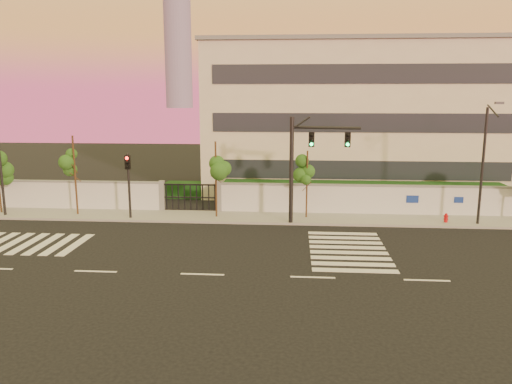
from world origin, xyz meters
TOP-DOWN VIEW (x-y plane):
  - ground at (0.00, 0.00)m, footprint 120.00×120.00m
  - sidewalk at (0.00, 10.50)m, footprint 60.00×3.00m
  - perimeter_wall at (0.10, 12.00)m, footprint 60.00×0.36m
  - hedge_row at (1.17, 14.74)m, footprint 41.00×4.25m
  - institutional_building at (9.00, 21.99)m, footprint 24.40×12.40m
  - distant_skyscraper at (-65.00, 280.00)m, footprint 16.00×16.00m
  - road_markings at (-1.58, 3.76)m, footprint 57.00×7.62m
  - street_tree_c at (-10.34, 10.33)m, footprint 1.51×1.20m
  - street_tree_d at (-0.92, 10.38)m, footprint 1.48×1.18m
  - street_tree_e at (4.97, 10.63)m, footprint 1.34×1.07m
  - traffic_signal_main at (4.79, 9.16)m, footprint 4.23×0.88m
  - traffic_signal_secondary at (-6.50, 9.59)m, footprint 0.34×0.34m
  - streetlight_east at (15.56, 9.57)m, footprint 0.46×1.84m
  - fire_hydrant at (13.68, 9.92)m, footprint 0.29×0.27m

SIDE VIEW (x-z plane):
  - ground at x=0.00m, z-range 0.00..0.00m
  - road_markings at x=-1.58m, z-range 0.00..0.02m
  - sidewalk at x=0.00m, z-range 0.00..0.15m
  - fire_hydrant at x=13.68m, z-range 0.00..0.73m
  - hedge_row at x=1.17m, z-range -0.08..1.72m
  - perimeter_wall at x=0.10m, z-range -0.03..2.17m
  - traffic_signal_secondary at x=-6.50m, z-range 0.59..4.97m
  - street_tree_e at x=4.97m, z-range 1.06..5.57m
  - street_tree_d at x=-0.92m, z-range 1.20..6.29m
  - street_tree_c at x=-10.34m, z-range 1.27..6.68m
  - streetlight_east at x=15.56m, z-range 0.31..7.95m
  - traffic_signal_main at x=4.79m, z-range 0.89..7.61m
  - institutional_building at x=9.00m, z-range 0.03..12.28m
  - distant_skyscraper at x=-65.00m, z-range 2.98..120.98m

